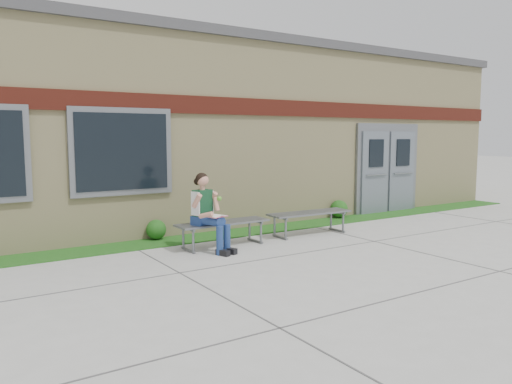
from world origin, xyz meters
TOP-DOWN VIEW (x-y plane):
  - ground at (0.00, 0.00)m, footprint 80.00×80.00m
  - grass_strip at (0.00, 2.60)m, footprint 16.00×0.80m
  - school_building at (-0.00, 5.99)m, footprint 16.20×6.22m
  - bench_left at (-1.61, 1.69)m, footprint 1.75×0.51m
  - bench_right at (0.39, 1.69)m, footprint 1.80×0.57m
  - girl at (-2.00, 1.50)m, footprint 0.59×0.86m
  - shrub_mid at (-2.42, 2.85)m, footprint 0.38×0.38m
  - shrub_east at (2.25, 2.85)m, footprint 0.42×0.42m

SIDE VIEW (x-z plane):
  - ground at x=0.00m, z-range 0.00..0.00m
  - grass_strip at x=0.00m, z-range 0.00..0.02m
  - shrub_mid at x=-2.42m, z-range 0.02..0.40m
  - shrub_east at x=2.25m, z-range 0.02..0.44m
  - bench_left at x=-1.61m, z-range 0.12..0.57m
  - bench_right at x=0.39m, z-range 0.13..0.59m
  - girl at x=-2.00m, z-range 0.03..1.39m
  - school_building at x=0.00m, z-range 0.00..4.20m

